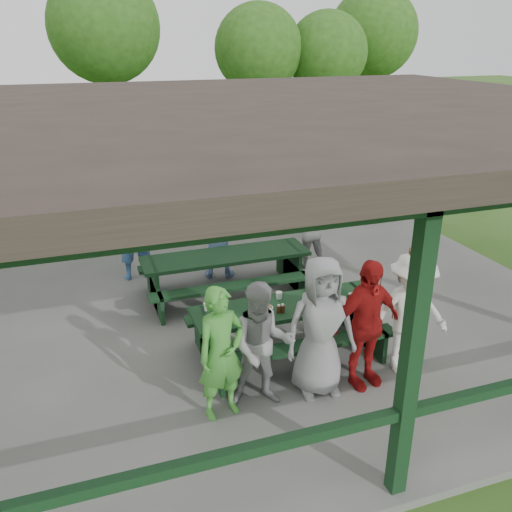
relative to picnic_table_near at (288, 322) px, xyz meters
name	(u,v)px	position (x,y,z in m)	size (l,w,h in m)	color
ground	(263,318)	(0.07, 1.20, -0.57)	(90.00, 90.00, 0.00)	#2B4E18
concrete_slab	(263,316)	(0.07, 1.20, -0.52)	(10.00, 8.00, 0.10)	#61615C
pavilion_structure	(264,116)	(0.07, 1.20, 2.59)	(10.60, 8.60, 3.24)	black
picnic_table_near	(288,322)	(0.00, 0.00, 0.00)	(2.60, 1.39, 0.75)	black
picnic_table_far	(226,269)	(-0.29, 2.00, 0.00)	(2.76, 1.39, 0.75)	black
table_setting	(292,301)	(0.06, 0.02, 0.31)	(2.38, 0.45, 0.10)	white
contestant_green	(221,353)	(-1.20, -0.95, 0.33)	(0.58, 0.38, 1.60)	green
contestant_grey_left	(262,346)	(-0.70, -0.91, 0.30)	(0.76, 0.59, 1.56)	#949396
contestant_grey_mid	(320,327)	(0.04, -0.90, 0.41)	(0.86, 0.56, 1.77)	gray
contestant_red	(366,324)	(0.62, -0.95, 0.36)	(0.98, 0.41, 1.68)	#A21415
contestant_white_fedora	(409,314)	(1.29, -0.88, 0.35)	(1.13, 0.73, 1.70)	silver
spectator_lblue	(218,238)	(-0.19, 2.83, 0.25)	(1.35, 0.43, 1.45)	#9CC2F2
spectator_blue	(132,228)	(-1.64, 3.26, 0.47)	(0.69, 0.45, 1.89)	#3B629B
spectator_grey	(308,229)	(1.52, 2.74, 0.27)	(0.72, 0.56, 1.49)	#959497
pickup_truck	(223,154)	(2.12, 10.64, 0.12)	(2.31, 5.01, 1.39)	silver
farm_trailer	(95,163)	(-1.85, 10.36, 0.16)	(4.25, 2.02, 1.48)	#1A4094
tree_left	(104,27)	(-0.67, 17.04, 3.91)	(4.24, 4.24, 6.62)	#361F15
tree_mid	(258,49)	(5.08, 15.69, 3.12)	(3.49, 3.49, 5.46)	#361F15
tree_right	(327,53)	(7.96, 15.44, 2.94)	(3.32, 3.32, 5.19)	#361F15
tree_far_right	(373,34)	(11.29, 17.54, 3.69)	(4.03, 4.03, 6.30)	#361F15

